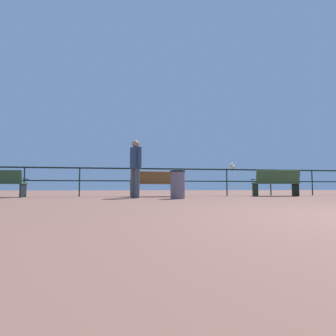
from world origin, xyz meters
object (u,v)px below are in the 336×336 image
bench_near_left (153,182)px  trash_bin (178,185)px  person_by_bench (136,165)px  bench_near_right (276,182)px  seagull_on_rail (233,166)px

bench_near_left → trash_bin: bench_near_left is taller
trash_bin → person_by_bench: bearing=149.4°
bench_near_right → trash_bin: bearing=-156.4°
bench_near_left → seagull_on_rail: 3.31m
bench_near_left → person_by_bench: person_by_bench is taller
seagull_on_rail → trash_bin: size_ratio=0.50×
person_by_bench → trash_bin: size_ratio=2.20×
person_by_bench → bench_near_left: bearing=59.8°
bench_near_left → trash_bin: (0.50, -1.80, -0.10)m
trash_bin → bench_near_left: bearing=105.7°
seagull_on_rail → person_by_bench: bearing=-154.9°
person_by_bench → seagull_on_rail: 4.23m
person_by_bench → trash_bin: bearing=-30.6°
bench_near_right → seagull_on_rail: size_ratio=4.26×
bench_near_right → trash_bin: size_ratio=2.12×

